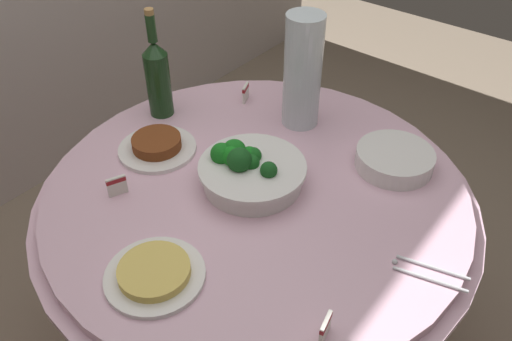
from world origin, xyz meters
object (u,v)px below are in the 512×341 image
object	(u,v)px
label_placard_front	(246,92)
label_placard_rear	(117,185)
plate_stack	(395,159)
wine_bottle	(158,76)
decorative_fruit_vase	(302,78)
broccoli_bowl	(249,170)
label_placard_mid	(325,327)
serving_tongs	(428,272)
food_plate_stir_fry	(157,146)
food_plate_noodles	(155,273)

from	to	relation	value
label_placard_front	label_placard_rear	world-z (taller)	same
label_placard_rear	plate_stack	bearing A→B (deg)	-42.48
label_placard_front	label_placard_rear	size ratio (longest dim) A/B	1.00
wine_bottle	label_placard_front	bearing A→B (deg)	-35.37
decorative_fruit_vase	wine_bottle	bearing A→B (deg)	122.21
label_placard_front	wine_bottle	bearing A→B (deg)	144.63
plate_stack	label_placard_rear	distance (m)	0.74
label_placard_front	broccoli_bowl	bearing A→B (deg)	-139.13
plate_stack	label_placard_rear	xyz separation A→B (m)	(-0.54, 0.50, 0.01)
decorative_fruit_vase	label_placard_mid	xyz separation A→B (m)	(-0.58, -0.47, -0.12)
serving_tongs	broccoli_bowl	bearing A→B (deg)	90.78
label_placard_front	food_plate_stir_fry	bearing A→B (deg)	176.33
decorative_fruit_vase	food_plate_stir_fry	xyz separation A→B (m)	(-0.37, 0.23, -0.13)
food_plate_stir_fry	label_placard_mid	bearing A→B (deg)	-106.88
food_plate_noodles	label_placard_rear	size ratio (longest dim) A/B	4.00
food_plate_stir_fry	label_placard_rear	bearing A→B (deg)	-163.02
food_plate_stir_fry	label_placard_rear	world-z (taller)	label_placard_rear
decorative_fruit_vase	label_placard_front	size ratio (longest dim) A/B	6.18
broccoli_bowl	food_plate_noodles	size ratio (longest dim) A/B	1.27
decorative_fruit_vase	serving_tongs	bearing A→B (deg)	-119.12
label_placard_front	food_plate_noodles	bearing A→B (deg)	-155.65
food_plate_stir_fry	label_placard_rear	distance (m)	0.20
decorative_fruit_vase	serving_tongs	size ratio (longest dim) A/B	2.04
food_plate_noodles	label_placard_mid	distance (m)	0.38
broccoli_bowl	label_placard_rear	bearing A→B (deg)	136.40
label_placard_front	label_placard_mid	xyz separation A→B (m)	(-0.58, -0.67, 0.00)
plate_stack	label_placard_rear	bearing A→B (deg)	137.52
label_placard_mid	label_placard_rear	xyz separation A→B (m)	(0.02, 0.64, 0.00)
serving_tongs	label_placard_mid	xyz separation A→B (m)	(-0.27, 0.09, 0.03)
decorative_fruit_vase	label_placard_front	xyz separation A→B (m)	(-0.01, 0.21, -0.12)
food_plate_stir_fry	label_placard_rear	xyz separation A→B (m)	(-0.19, -0.06, 0.01)
label_placard_mid	label_placard_front	bearing A→B (deg)	49.48
wine_bottle	label_placard_mid	xyz separation A→B (m)	(-0.36, -0.83, -0.10)
food_plate_stir_fry	label_placard_rear	size ratio (longest dim) A/B	4.00
wine_bottle	label_placard_rear	bearing A→B (deg)	-150.27
broccoli_bowl	label_placard_rear	world-z (taller)	broccoli_bowl
broccoli_bowl	label_placard_rear	size ratio (longest dim) A/B	5.09
label_placard_front	label_placard_rear	bearing A→B (deg)	-176.43
decorative_fruit_vase	food_plate_stir_fry	bearing A→B (deg)	148.34
wine_bottle	label_placard_front	distance (m)	0.29
food_plate_noodles	wine_bottle	bearing A→B (deg)	45.20
food_plate_noodles	label_placard_mid	bearing A→B (deg)	-73.84
plate_stack	decorative_fruit_vase	bearing A→B (deg)	86.56
wine_bottle	food_plate_stir_fry	bearing A→B (deg)	-137.35
broccoli_bowl	label_placard_mid	size ratio (longest dim) A/B	5.09
food_plate_stir_fry	plate_stack	bearing A→B (deg)	-57.54
label_placard_mid	label_placard_rear	size ratio (longest dim) A/B	1.00
plate_stack	label_placard_front	bearing A→B (deg)	88.80
broccoli_bowl	food_plate_stir_fry	bearing A→B (deg)	100.68
decorative_fruit_vase	food_plate_noodles	world-z (taller)	decorative_fruit_vase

